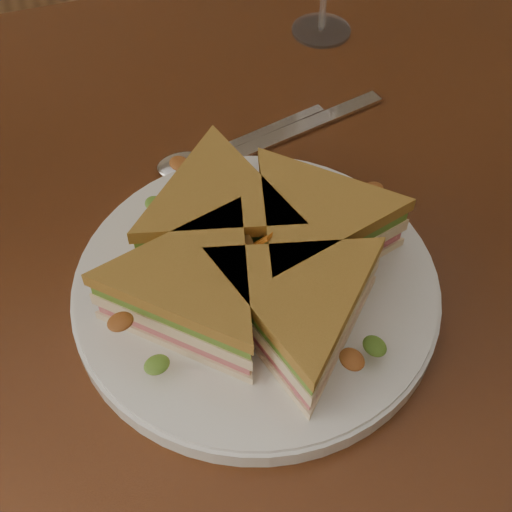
{
  "coord_description": "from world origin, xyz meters",
  "views": [
    {
      "loc": [
        -0.07,
        -0.4,
        1.22
      ],
      "look_at": [
        0.03,
        -0.08,
        0.8
      ],
      "focal_mm": 50.0,
      "sensor_mm": 36.0,
      "label": 1
    }
  ],
  "objects_px": {
    "sandwich_wedges": "(256,260)",
    "knife": "(284,136)",
    "table": "(198,299)",
    "plate": "(256,289)",
    "spoon": "(203,157)"
  },
  "relations": [
    {
      "from": "plate",
      "to": "sandwich_wedges",
      "type": "height_order",
      "value": "sandwich_wedges"
    },
    {
      "from": "plate",
      "to": "spoon",
      "type": "distance_m",
      "value": 0.17
    },
    {
      "from": "plate",
      "to": "knife",
      "type": "xyz_separation_m",
      "value": [
        0.09,
        0.17,
        -0.01
      ]
    },
    {
      "from": "sandwich_wedges",
      "to": "spoon",
      "type": "relative_size",
      "value": 1.62
    },
    {
      "from": "plate",
      "to": "spoon",
      "type": "height_order",
      "value": "plate"
    },
    {
      "from": "sandwich_wedges",
      "to": "plate",
      "type": "bearing_deg",
      "value": 0.0
    },
    {
      "from": "table",
      "to": "sandwich_wedges",
      "type": "bearing_deg",
      "value": -67.92
    },
    {
      "from": "sandwich_wedges",
      "to": "knife",
      "type": "xyz_separation_m",
      "value": [
        0.09,
        0.17,
        -0.04
      ]
    },
    {
      "from": "table",
      "to": "plate",
      "type": "bearing_deg",
      "value": -67.92
    },
    {
      "from": "spoon",
      "to": "plate",
      "type": "bearing_deg",
      "value": -104.77
    },
    {
      "from": "table",
      "to": "sandwich_wedges",
      "type": "relative_size",
      "value": 4.1
    },
    {
      "from": "table",
      "to": "plate",
      "type": "xyz_separation_m",
      "value": [
        0.03,
        -0.08,
        0.11
      ]
    },
    {
      "from": "sandwich_wedges",
      "to": "spoon",
      "type": "distance_m",
      "value": 0.17
    },
    {
      "from": "spoon",
      "to": "knife",
      "type": "distance_m",
      "value": 0.08
    },
    {
      "from": "sandwich_wedges",
      "to": "spoon",
      "type": "xyz_separation_m",
      "value": [
        0.0,
        0.17,
        -0.04
      ]
    }
  ]
}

